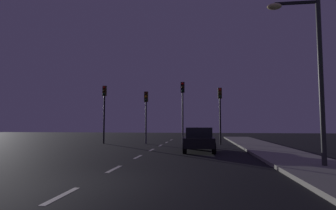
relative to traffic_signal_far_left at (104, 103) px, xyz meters
name	(u,v)px	position (x,y,z in m)	size (l,w,h in m)	color
ground_plane	(141,156)	(5.29, -8.48, -3.57)	(80.00, 80.00, 0.00)	black
sidewalk_curb_right	(286,156)	(12.79, -8.48, -3.49)	(3.00, 40.00, 0.15)	gray
lane_stripe_nearest	(62,196)	(5.29, -16.68, -3.56)	(0.16, 1.60, 0.01)	silver
lane_stripe_second	(114,169)	(5.29, -12.88, -3.56)	(0.16, 1.60, 0.01)	silver
lane_stripe_third	(138,157)	(5.29, -9.08, -3.56)	(0.16, 1.60, 0.01)	silver
lane_stripe_fourth	(152,150)	(5.29, -5.28, -3.56)	(0.16, 1.60, 0.01)	silver
lane_stripe_fifth	(161,145)	(5.29, -1.48, -3.56)	(0.16, 1.60, 0.01)	silver
lane_stripe_sixth	(167,142)	(5.29, 2.32, -3.56)	(0.16, 1.60, 0.01)	silver
lane_stripe_seventh	(171,140)	(5.29, 6.12, -3.56)	(0.16, 1.60, 0.01)	silver
traffic_signal_far_left	(104,103)	(0.00, 0.00, 0.00)	(0.32, 0.38, 5.11)	black
traffic_signal_center_left	(146,107)	(3.78, 0.00, -0.37)	(0.32, 0.38, 4.53)	#4C4C51
traffic_signal_center_right	(183,101)	(6.97, 0.00, 0.13)	(0.32, 0.38, 5.31)	#4C4C51
traffic_signal_far_right	(220,105)	(10.11, 0.00, -0.23)	(0.32, 0.38, 4.75)	black
car_stopped_ahead	(199,139)	(8.38, -5.75, -2.81)	(1.94, 4.37, 1.49)	black
street_lamp_right	(311,64)	(12.76, -12.02, 0.42)	(1.99, 0.36, 6.53)	#2D2D30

